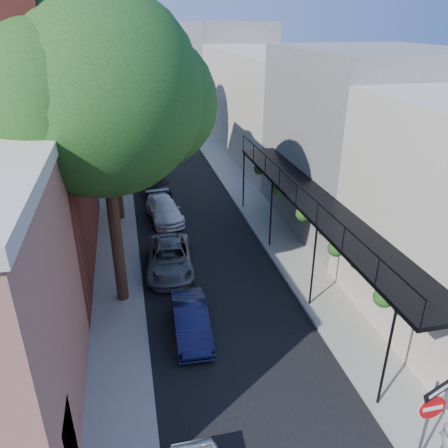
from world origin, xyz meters
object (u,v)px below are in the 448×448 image
parked_car_c (170,258)px  oak_mid (115,88)px  parked_car_d (164,210)px  parked_car_b (191,321)px  oak_far (114,51)px  parked_car_e (157,184)px  parked_car_g (140,145)px  parked_car_f (137,162)px  sign_post (431,411)px  oak_near (114,96)px

parked_car_c → oak_mid: bearing=110.2°
parked_car_d → parked_car_b: bearing=-96.6°
oak_far → parked_car_e: bearing=-71.4°
oak_mid → parked_car_g: size_ratio=2.20×
parked_car_e → parked_car_f: 4.94m
sign_post → parked_car_f: size_ratio=0.71×
parked_car_d → parked_car_f: parked_car_f is taller
parked_car_e → parked_car_g: (-0.58, 9.96, 0.00)m
sign_post → parked_car_g: (-5.20, 30.64, -1.39)m
sign_post → oak_near: oak_near is taller
parked_car_g → parked_car_f: bearing=-89.4°
oak_near → parked_car_b: size_ratio=3.33×
oak_near → parked_car_d: size_ratio=2.87×
parked_car_d → parked_car_g: 14.14m
oak_near → parked_car_c: 7.65m
parked_car_c → parked_car_e: (0.24, 9.73, 0.04)m
parked_car_e → sign_post: bearing=-80.2°
oak_near → oak_far: size_ratio=0.96×
parked_car_e → parked_car_g: parked_car_g is taller
oak_near → parked_car_c: bearing=44.9°
parked_car_b → parked_car_c: parked_car_c is taller
oak_far → parked_car_b: bearing=-84.6°
oak_mid → parked_car_b: bearing=-79.8°
parked_car_f → oak_near: bearing=-90.3°
sign_post → oak_mid: size_ratio=0.29×
oak_mid → parked_car_g: oak_mid is taller
oak_near → oak_mid: size_ratio=1.12×
parked_car_c → oak_far: bearing=101.1°
sign_post → oak_mid: oak_mid is taller
oak_far → parked_car_e: oak_far is taller
oak_mid → parked_car_d: oak_mid is taller
parked_car_d → oak_near: bearing=-111.4°
oak_far → parked_car_f: (0.89, -0.78, -7.56)m
oak_far → parked_car_f: size_ratio=2.81×
parked_car_c → parked_car_g: bearing=96.0°
sign_post → parked_car_c: size_ratio=0.70×
parked_car_c → parked_car_g: size_ratio=0.93×
parked_car_d → parked_car_f: size_ratio=0.94×
sign_post → parked_car_b: size_ratio=0.87×
oak_mid → sign_post: bearing=-69.1°
parked_car_d → parked_car_g: parked_car_g is taller
oak_far → parked_car_e: (1.89, -5.61, -7.62)m
parked_car_d → parked_car_e: (-0.06, 4.17, 0.06)m
oak_near → parked_car_f: size_ratio=2.70×
oak_near → parked_car_f: bearing=86.8°
oak_near → parked_car_c: oak_near is taller
parked_car_c → parked_car_e: 9.73m
parked_car_b → parked_car_d: size_ratio=0.86×
parked_car_b → parked_car_c: size_ratio=0.80×
oak_far → parked_car_g: size_ratio=2.57×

